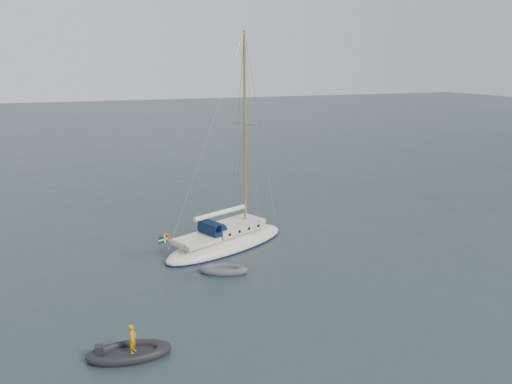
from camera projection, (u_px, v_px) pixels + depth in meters
name	position (u px, v px, depth m)	size (l,w,h in m)	color
ground	(273.00, 252.00, 33.04)	(300.00, 300.00, 0.00)	black
sailboat	(227.00, 231.00, 33.70)	(10.40, 3.11, 14.81)	beige
dinghy	(224.00, 270.00, 29.70)	(2.91, 1.32, 0.42)	#4B4B50
rib	(129.00, 352.00, 21.16)	(3.56, 1.62, 1.48)	black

